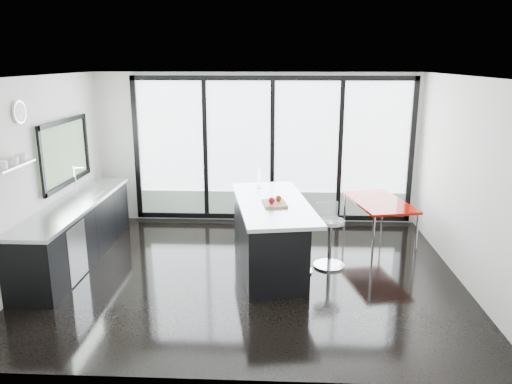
# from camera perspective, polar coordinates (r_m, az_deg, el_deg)

# --- Properties ---
(floor) EXTENTS (6.00, 5.00, 0.00)m
(floor) POSITION_cam_1_polar(r_m,az_deg,el_deg) (7.36, -0.90, -9.29)
(floor) COLOR black
(floor) RESTS_ON ground
(ceiling) EXTENTS (6.00, 5.00, 0.00)m
(ceiling) POSITION_cam_1_polar(r_m,az_deg,el_deg) (6.71, -1.00, 13.07)
(ceiling) COLOR white
(ceiling) RESTS_ON wall_back
(wall_back) EXTENTS (6.00, 0.09, 2.80)m
(wall_back) POSITION_cam_1_polar(r_m,az_deg,el_deg) (9.33, 1.70, 4.13)
(wall_back) COLOR silver
(wall_back) RESTS_ON ground
(wall_front) EXTENTS (6.00, 0.00, 2.80)m
(wall_front) POSITION_cam_1_polar(r_m,az_deg,el_deg) (4.52, -3.00, -6.05)
(wall_front) COLOR silver
(wall_front) RESTS_ON ground
(wall_left) EXTENTS (0.26, 5.00, 2.80)m
(wall_left) POSITION_cam_1_polar(r_m,az_deg,el_deg) (7.89, -22.94, 3.12)
(wall_left) COLOR silver
(wall_left) RESTS_ON ground
(wall_right) EXTENTS (0.00, 5.00, 2.80)m
(wall_right) POSITION_cam_1_polar(r_m,az_deg,el_deg) (7.35, 23.10, 1.00)
(wall_right) COLOR silver
(wall_right) RESTS_ON ground
(counter_cabinets) EXTENTS (0.69, 3.24, 1.36)m
(counter_cabinets) POSITION_cam_1_polar(r_m,az_deg,el_deg) (8.15, -19.88, -4.24)
(counter_cabinets) COLOR black
(counter_cabinets) RESTS_ON floor
(island) EXTENTS (1.40, 2.55, 1.28)m
(island) POSITION_cam_1_polar(r_m,az_deg,el_deg) (7.51, 1.32, -4.66)
(island) COLOR black
(island) RESTS_ON floor
(bar_stool_near) EXTENTS (0.59, 0.59, 0.73)m
(bar_stool_near) POSITION_cam_1_polar(r_m,az_deg,el_deg) (7.29, 4.70, -6.44)
(bar_stool_near) COLOR silver
(bar_stool_near) RESTS_ON floor
(bar_stool_far) EXTENTS (0.59, 0.59, 0.74)m
(bar_stool_far) POSITION_cam_1_polar(r_m,az_deg,el_deg) (7.54, 8.43, -5.80)
(bar_stool_far) COLOR silver
(bar_stool_far) RESTS_ON floor
(red_table) EXTENTS (1.09, 1.55, 0.76)m
(red_table) POSITION_cam_1_polar(r_m,az_deg,el_deg) (8.57, 13.78, -3.45)
(red_table) COLOR #930800
(red_table) RESTS_ON floor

